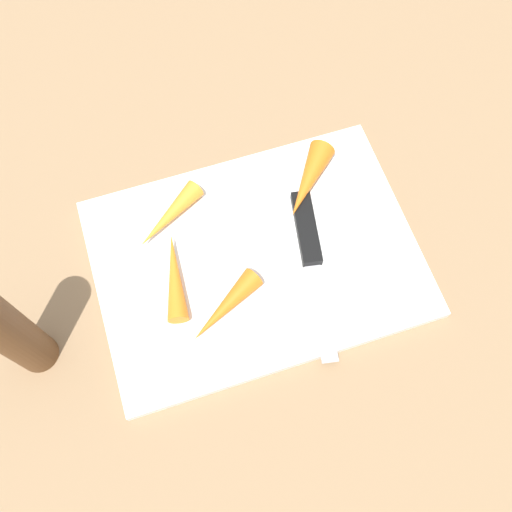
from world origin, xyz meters
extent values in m
plane|color=#8C6D4C|center=(0.00, 0.00, 0.00)|extent=(1.40, 1.40, 0.00)
cube|color=white|center=(0.00, 0.00, 0.01)|extent=(0.36, 0.26, 0.01)
cube|color=#B7B7BC|center=(0.05, -0.09, 0.01)|extent=(0.04, 0.11, 0.00)
cube|color=black|center=(0.06, 0.01, 0.02)|extent=(0.04, 0.09, 0.01)
cone|color=orange|center=(0.08, 0.07, 0.03)|extent=(0.09, 0.10, 0.03)
cone|color=orange|center=(-0.08, 0.07, 0.02)|extent=(0.09, 0.07, 0.02)
cone|color=orange|center=(-0.05, -0.05, 0.02)|extent=(0.10, 0.07, 0.03)
cone|color=orange|center=(-0.09, 0.00, 0.02)|extent=(0.04, 0.10, 0.02)
cylinder|color=brown|center=(-0.25, -0.03, 0.08)|extent=(0.04, 0.04, 0.17)
camera|label=1|loc=(-0.08, -0.25, 0.61)|focal=40.54mm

